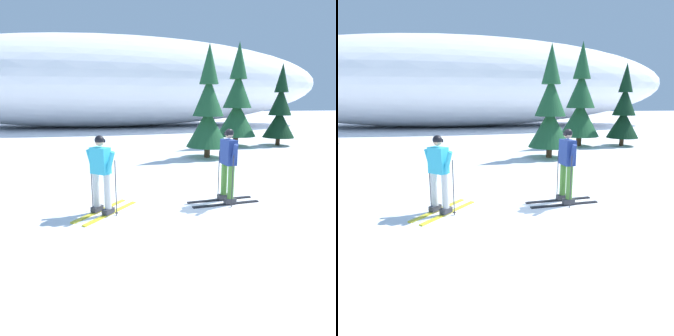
# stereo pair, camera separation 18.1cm
# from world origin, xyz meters

# --- Properties ---
(ground_plane) EXTENTS (120.00, 120.00, 0.00)m
(ground_plane) POSITION_xyz_m (0.00, 0.00, 0.00)
(ground_plane) COLOR white
(skier_cyan_jacket) EXTENTS (1.43, 1.59, 1.74)m
(skier_cyan_jacket) POSITION_xyz_m (-1.93, -0.19, 0.91)
(skier_cyan_jacket) COLOR gold
(skier_cyan_jacket) RESTS_ON ground
(skier_navy_jacket) EXTENTS (1.75, 0.83, 1.81)m
(skier_navy_jacket) POSITION_xyz_m (1.05, 0.06, 0.96)
(skier_navy_jacket) COLOR black
(skier_navy_jacket) RESTS_ON ground
(pine_tree_center_left) EXTENTS (1.84, 1.84, 4.76)m
(pine_tree_center_left) POSITION_xyz_m (2.43, 6.06, 1.99)
(pine_tree_center_left) COLOR #47301E
(pine_tree_center_left) RESTS_ON ground
(pine_tree_center_right) EXTENTS (2.10, 2.10, 5.44)m
(pine_tree_center_right) POSITION_xyz_m (5.05, 9.21, 2.27)
(pine_tree_center_right) COLOR #47301E
(pine_tree_center_right) RESTS_ON ground
(pine_tree_far_right) EXTENTS (1.69, 1.69, 4.39)m
(pine_tree_far_right) POSITION_xyz_m (7.43, 8.95, 1.84)
(pine_tree_far_right) COLOR #47301E
(pine_tree_far_right) RESTS_ON ground
(snow_ridge_background) EXTENTS (42.34, 14.57, 8.09)m
(snow_ridge_background) POSITION_xyz_m (-2.24, 23.59, 4.05)
(snow_ridge_background) COLOR white
(snow_ridge_background) RESTS_ON ground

